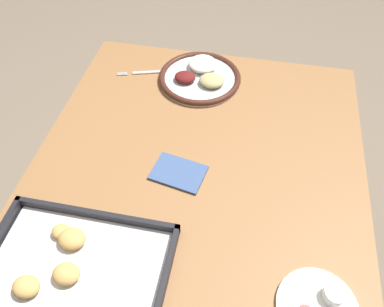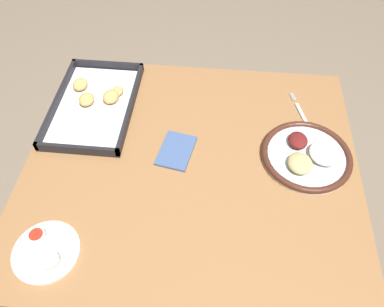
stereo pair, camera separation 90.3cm
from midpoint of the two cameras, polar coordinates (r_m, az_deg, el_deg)
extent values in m
plane|color=#7A6B59|center=(1.67, -12.54, -26.78)|extent=(8.00, 8.00, 0.00)
cube|color=olive|center=(1.00, -19.89, -16.71)|extent=(0.91, 1.00, 0.03)
cylinder|color=olive|center=(1.45, 6.37, -9.76)|extent=(0.06, 0.06, 0.72)
cylinder|color=olive|center=(1.65, -22.64, -4.36)|extent=(0.06, 0.06, 0.72)
cylinder|color=silver|center=(1.15, -15.96, -0.20)|extent=(0.27, 0.27, 0.01)
torus|color=#472319|center=(1.14, -16.02, -0.01)|extent=(0.27, 0.27, 0.02)
ellipsoid|color=white|center=(1.16, -15.27, 2.44)|extent=(0.10, 0.10, 0.03)
ellipsoid|color=maroon|center=(1.14, -18.67, -0.18)|extent=(0.07, 0.06, 0.03)
ellipsoid|color=tan|center=(1.10, -14.58, -0.90)|extent=(0.08, 0.07, 0.03)
cube|color=#B2B2B7|center=(1.22, -22.18, 1.19)|extent=(0.16, 0.06, 0.00)
cylinder|color=#B2B2B7|center=(1.27, -27.19, 0.97)|extent=(0.03, 0.01, 0.00)
cylinder|color=#B2B2B7|center=(1.27, -27.23, 0.85)|extent=(0.03, 0.01, 0.00)
cylinder|color=#B2B2B7|center=(1.27, -27.26, 0.72)|extent=(0.03, 0.01, 0.00)
cylinder|color=#B2B2B7|center=(1.26, -27.30, 0.60)|extent=(0.03, 0.01, 0.00)
cylinder|color=silver|center=(0.83, -4.22, -41.00)|extent=(0.05, 0.05, 0.03)
cylinder|color=#593319|center=(0.82, -4.28, -41.01)|extent=(0.04, 0.04, 0.01)
cube|color=black|center=(1.04, -41.00, -29.16)|extent=(0.41, 0.26, 0.01)
cube|color=silver|center=(1.04, -41.13, -29.10)|extent=(0.38, 0.24, 0.00)
cube|color=black|center=(1.03, -37.24, -23.02)|extent=(0.41, 0.01, 0.03)
cube|color=black|center=(0.93, -31.65, -34.65)|extent=(0.01, 0.26, 0.03)
ellipsoid|color=tan|center=(1.08, -47.29, -29.65)|extent=(0.06, 0.05, 0.03)
ellipsoid|color=tan|center=(1.03, -43.06, -29.80)|extent=(0.06, 0.05, 0.03)
ellipsoid|color=tan|center=(1.07, -41.78, -24.23)|extent=(0.05, 0.04, 0.03)
ellipsoid|color=tan|center=(1.04, -41.10, -25.62)|extent=(0.06, 0.05, 0.03)
cube|color=#3F598C|center=(0.98, -23.86, -18.14)|extent=(0.15, 0.12, 0.01)
camera|label=1|loc=(0.45, -113.43, -34.37)|focal=35.00mm
camera|label=2|loc=(0.45, 66.57, 34.37)|focal=35.00mm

